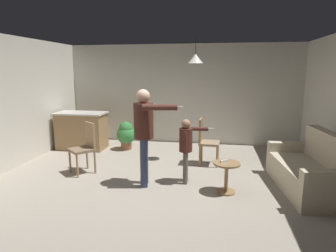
{
  "coord_description": "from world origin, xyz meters",
  "views": [
    {
      "loc": [
        0.98,
        -4.67,
        2.01
      ],
      "look_at": [
        0.1,
        0.41,
        1.0
      ],
      "focal_mm": 30.61,
      "sensor_mm": 36.0,
      "label": 1
    }
  ],
  "objects": [
    {
      "name": "ground",
      "position": [
        0.0,
        0.0,
        0.0
      ],
      "size": [
        7.68,
        7.68,
        0.0
      ],
      "primitive_type": "plane",
      "color": "#9E9384"
    },
    {
      "name": "wall_back",
      "position": [
        0.0,
        3.2,
        1.35
      ],
      "size": [
        6.4,
        0.1,
        2.7
      ],
      "primitive_type": "cube",
      "color": "silver",
      "rests_on": "ground"
    },
    {
      "name": "ceiling_light_pendant",
      "position": [
        0.49,
        1.55,
        2.25
      ],
      "size": [
        0.32,
        0.32,
        0.55
      ],
      "color": "silver"
    },
    {
      "name": "kitchen_counter",
      "position": [
        -2.45,
        2.05,
        0.48
      ],
      "size": [
        1.26,
        0.66,
        0.95
      ],
      "color": "#99754C",
      "rests_on": "ground"
    },
    {
      "name": "spare_remote_on_table",
      "position": [
        1.11,
        -0.06,
        0.54
      ],
      "size": [
        0.13,
        0.1,
        0.04
      ],
      "primitive_type": "cube",
      "rotation": [
        0.0,
        0.0,
        2.15
      ],
      "color": "white",
      "rests_on": "side_table_by_couch"
    },
    {
      "name": "dining_chair_by_counter",
      "position": [
        0.76,
        1.34,
        0.55
      ],
      "size": [
        0.44,
        0.44,
        1.0
      ],
      "rotation": [
        0.0,
        0.0,
        4.66
      ],
      "color": "#99754C",
      "rests_on": "ground"
    },
    {
      "name": "couch_floral",
      "position": [
        2.56,
        0.26,
        0.33
      ],
      "size": [
        1.05,
        1.88,
        1.0
      ],
      "rotation": [
        0.0,
        0.0,
        1.68
      ],
      "color": "beige",
      "rests_on": "ground"
    },
    {
      "name": "dining_chair_near_wall",
      "position": [
        -1.57,
        0.43,
        0.55
      ],
      "size": [
        0.59,
        0.59,
        1.0
      ],
      "rotation": [
        0.0,
        0.0,
        2.44
      ],
      "color": "#99754C",
      "rests_on": "ground"
    },
    {
      "name": "side_table_by_couch",
      "position": [
        1.16,
        -0.09,
        0.33
      ],
      "size": [
        0.44,
        0.44,
        0.52
      ],
      "color": "#99754C",
      "rests_on": "ground"
    },
    {
      "name": "potted_plant_corner",
      "position": [
        -1.3,
        2.18,
        0.4
      ],
      "size": [
        0.47,
        0.47,
        0.72
      ],
      "color": "brown",
      "rests_on": "ground"
    },
    {
      "name": "person_adult",
      "position": [
        -0.24,
        -0.0,
        1.05
      ],
      "size": [
        0.86,
        0.49,
        1.7
      ],
      "rotation": [
        0.0,
        0.0,
        -1.4
      ],
      "color": "#384260",
      "rests_on": "ground"
    },
    {
      "name": "person_child",
      "position": [
        0.46,
        0.23,
        0.72
      ],
      "size": [
        0.6,
        0.36,
        1.17
      ],
      "rotation": [
        0.0,
        0.0,
        -1.51
      ],
      "color": "#60564C",
      "rests_on": "ground"
    }
  ]
}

